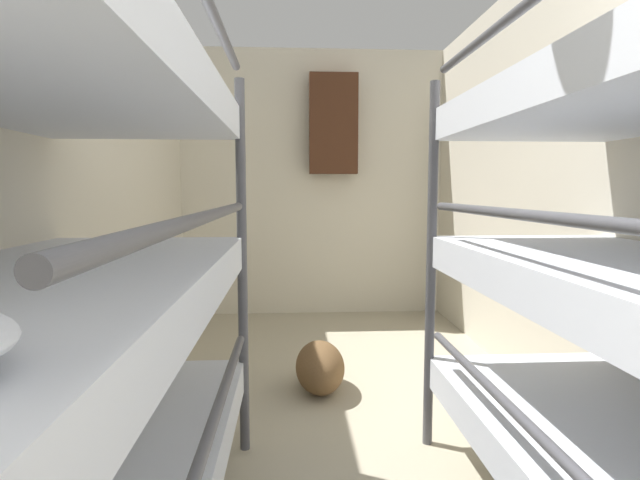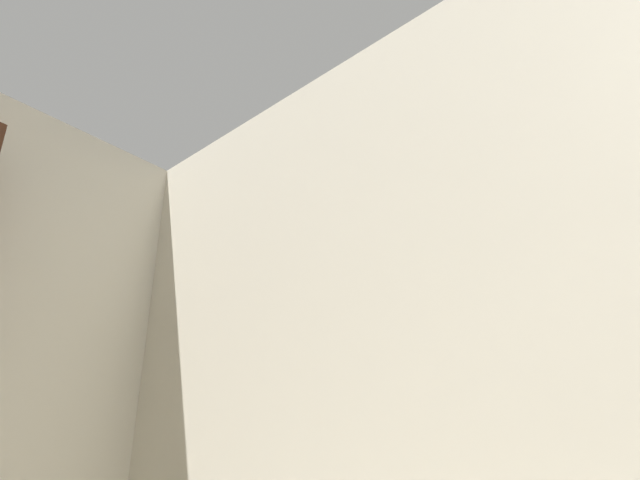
{
  "view_description": "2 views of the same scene",
  "coord_description": "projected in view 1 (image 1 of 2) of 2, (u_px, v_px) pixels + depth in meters",
  "views": [
    {
      "loc": [
        -0.21,
        0.27,
        1.18
      ],
      "look_at": [
        -0.02,
        3.44,
        0.86
      ],
      "focal_mm": 28.0,
      "sensor_mm": 36.0,
      "label": 1
    },
    {
      "loc": [
        -0.22,
        2.63,
        0.81
      ],
      "look_at": [
        0.73,
        3.5,
        1.43
      ],
      "focal_mm": 35.0,
      "sensor_mm": 36.0,
      "label": 2
    }
  ],
  "objects": [
    {
      "name": "wall_left",
      "position": [
        48.0,
        177.0,
        2.14
      ],
      "size": [
        0.06,
        5.12,
        2.48
      ],
      "color": "beige",
      "rests_on": "ground_plane"
    },
    {
      "name": "duffel_bag",
      "position": [
        320.0,
        367.0,
        2.93
      ],
      "size": [
        0.29,
        0.49,
        0.29
      ],
      "color": "brown",
      "rests_on": "ground_plane"
    },
    {
      "name": "wall_right",
      "position": [
        609.0,
        177.0,
        2.29
      ],
      "size": [
        0.06,
        5.12,
        2.48
      ],
      "color": "beige",
      "rests_on": "ground_plane"
    },
    {
      "name": "hanging_coat",
      "position": [
        333.0,
        124.0,
        4.54
      ],
      "size": [
        0.44,
        0.12,
        0.9
      ],
      "color": "#472819"
    },
    {
      "name": "bunk_stack_left_near",
      "position": [
        30.0,
        304.0,
        1.16
      ],
      "size": [
        0.82,
        1.94,
        1.69
      ],
      "color": "#4C4C51",
      "rests_on": "ground_plane"
    },
    {
      "name": "wall_back",
      "position": [
        312.0,
        184.0,
        4.73
      ],
      "size": [
        2.57,
        0.06,
        2.48
      ],
      "color": "beige",
      "rests_on": "ground_plane"
    }
  ]
}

